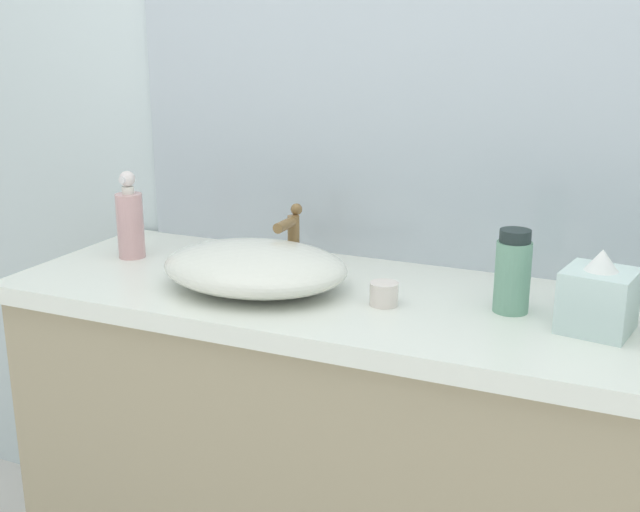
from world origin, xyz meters
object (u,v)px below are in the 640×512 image
object	(u,v)px
soap_dispenser	(130,221)
tissue_box	(598,297)
candle_jar	(384,294)
lotion_bottle	(513,272)
sink_basin	(255,267)

from	to	relation	value
soap_dispenser	tissue_box	bearing A→B (deg)	-2.78
candle_jar	lotion_bottle	bearing A→B (deg)	15.30
lotion_bottle	soap_dispenser	bearing A→B (deg)	179.17
soap_dispenser	candle_jar	xyz separation A→B (m)	(0.69, -0.08, -0.07)
sink_basin	lotion_bottle	bearing A→B (deg)	8.31
soap_dispenser	candle_jar	distance (m)	0.70
sink_basin	candle_jar	bearing A→B (deg)	2.26
sink_basin	lotion_bottle	distance (m)	0.54
soap_dispenser	candle_jar	bearing A→B (deg)	-6.68
soap_dispenser	candle_jar	world-z (taller)	soap_dispenser
tissue_box	candle_jar	bearing A→B (deg)	-176.23
sink_basin	candle_jar	world-z (taller)	sink_basin
lotion_bottle	candle_jar	world-z (taller)	lotion_bottle
sink_basin	candle_jar	xyz separation A→B (m)	(0.29, 0.01, -0.02)
tissue_box	candle_jar	xyz separation A→B (m)	(-0.41, -0.03, -0.04)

